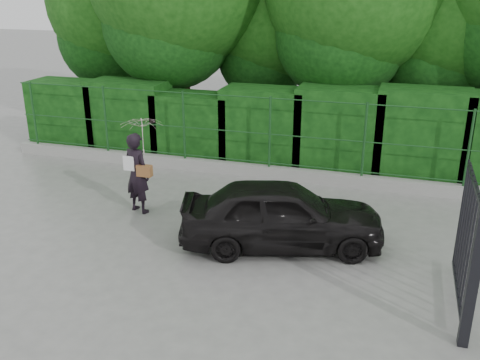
% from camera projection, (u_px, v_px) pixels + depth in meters
% --- Properties ---
extents(ground, '(80.00, 80.00, 0.00)m').
position_uv_depth(ground, '(187.00, 257.00, 9.73)').
color(ground, gray).
extents(kerb, '(14.00, 0.25, 0.30)m').
position_uv_depth(kerb, '(254.00, 171.00, 13.70)').
color(kerb, '#9E9E99').
rests_on(kerb, ground).
extents(fence, '(14.13, 0.06, 1.80)m').
position_uv_depth(fence, '(263.00, 132.00, 13.27)').
color(fence, '#18461C').
rests_on(fence, kerb).
extents(hedge, '(14.20, 1.20, 2.30)m').
position_uv_depth(hedge, '(273.00, 127.00, 14.22)').
color(hedge, black).
rests_on(hedge, ground).
extents(gate, '(0.22, 2.33, 2.36)m').
position_uv_depth(gate, '(472.00, 253.00, 7.39)').
color(gate, black).
rests_on(gate, ground).
extents(woman, '(0.96, 0.90, 2.08)m').
position_uv_depth(woman, '(140.00, 153.00, 11.21)').
color(woman, black).
rests_on(woman, ground).
extents(car, '(4.04, 2.51, 1.28)m').
position_uv_depth(car, '(282.00, 214.00, 9.93)').
color(car, black).
rests_on(car, ground).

